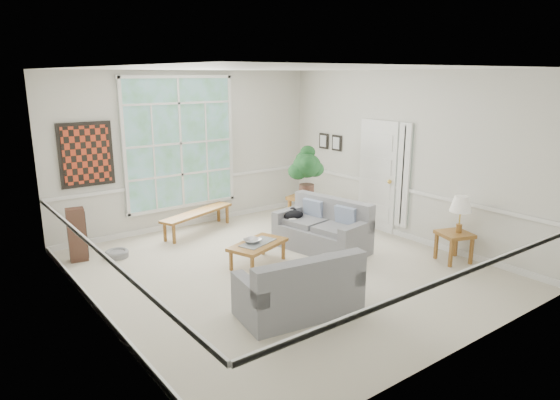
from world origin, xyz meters
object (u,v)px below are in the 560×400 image
object	(u,v)px
end_table	(307,211)
loveseat_front	(298,283)
side_table	(454,247)
coffee_table	(258,254)
loveseat_right	(322,225)

from	to	relation	value
end_table	loveseat_front	bearing A→B (deg)	-131.38
end_table	side_table	size ratio (longest dim) A/B	1.25
loveseat_front	coffee_table	size ratio (longest dim) A/B	1.55
end_table	side_table	world-z (taller)	end_table
loveseat_front	side_table	world-z (taller)	loveseat_front
side_table	coffee_table	bearing A→B (deg)	145.82
end_table	side_table	xyz separation A→B (m)	(0.63, -2.92, -0.06)
loveseat_right	coffee_table	xyz separation A→B (m)	(-1.27, 0.07, -0.25)
loveseat_right	coffee_table	distance (m)	1.29
coffee_table	side_table	world-z (taller)	side_table
loveseat_front	coffee_table	bearing A→B (deg)	81.36
loveseat_right	side_table	size ratio (longest dim) A/B	3.26
loveseat_right	coffee_table	size ratio (longest dim) A/B	1.64
loveseat_front	loveseat_right	bearing A→B (deg)	50.48
coffee_table	side_table	distance (m)	3.13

